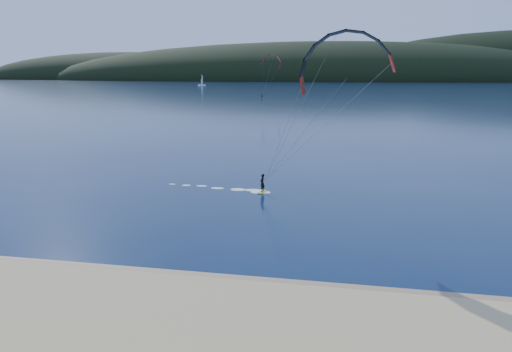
{
  "coord_description": "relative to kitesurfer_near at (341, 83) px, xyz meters",
  "views": [
    {
      "loc": [
        7.38,
        -20.01,
        11.4
      ],
      "look_at": [
        1.39,
        10.0,
        5.0
      ],
      "focal_mm": 34.82,
      "sensor_mm": 36.0,
      "label": 1
    }
  ],
  "objects": [
    {
      "name": "kitesurfer_far",
      "position": [
        -35.47,
        177.17,
        3.99
      ],
      "size": [
        9.78,
        5.53,
        17.87
      ],
      "color": "yellow",
      "rests_on": "ground"
    },
    {
      "name": "headland",
      "position": [
        -5.57,
        725.76,
        -10.56
      ],
      "size": [
        1200.0,
        310.0,
        140.0
      ],
      "color": "black",
      "rests_on": "ground"
    },
    {
      "name": "wet_sand",
      "position": [
        -6.2,
        -15.03,
        -10.51
      ],
      "size": [
        220.0,
        2.5,
        0.1
      ],
      "color": "#8A6C50",
      "rests_on": "ground"
    },
    {
      "name": "ground",
      "position": [
        -6.2,
        -19.53,
        -10.56
      ],
      "size": [
        1800.0,
        1800.0,
        0.0
      ],
      "primitive_type": "plane",
      "color": "#071637",
      "rests_on": "ground"
    },
    {
      "name": "kitesurfer_near",
      "position": [
        0.0,
        0.0,
        0.0
      ],
      "size": [
        22.4,
        9.68,
        14.49
      ],
      "color": "yellow",
      "rests_on": "ground"
    },
    {
      "name": "sailboat",
      "position": [
        -132.39,
        385.89,
        -9.82
      ],
      "size": [
        7.18,
        4.58,
        10.13
      ],
      "color": "white",
      "rests_on": "ground"
    }
  ]
}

